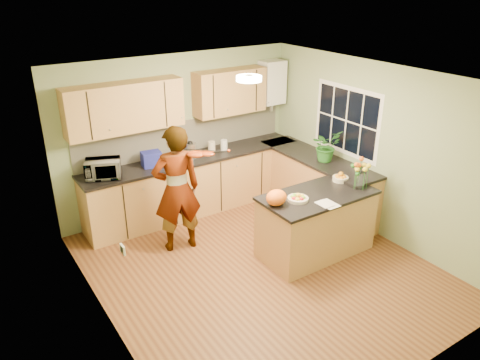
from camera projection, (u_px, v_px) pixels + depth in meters
floor at (260, 268)px, 6.19m from camera, size 4.50×4.50×0.00m
ceiling at (264, 80)px, 5.18m from camera, size 4.00×4.50×0.02m
wall_back at (179, 134)px, 7.41m from camera, size 4.00×0.02×2.50m
wall_front at (417, 273)px, 3.97m from camera, size 4.00×0.02×2.50m
wall_left at (100, 227)px, 4.68m from camera, size 0.02×4.50×2.50m
wall_right at (375, 151)px, 6.69m from camera, size 0.02×4.50×2.50m
back_counter at (195, 184)px, 7.54m from camera, size 3.64×0.62×0.94m
right_counter at (316, 185)px, 7.51m from camera, size 0.62×2.24×0.94m
splashback at (185, 136)px, 7.46m from camera, size 3.60×0.02×0.52m
upper_cabinets at (171, 100)px, 6.94m from camera, size 3.20×0.34×0.70m
boiler at (272, 82)px, 7.88m from camera, size 0.40×0.30×0.86m
window_right at (346, 121)px, 7.03m from camera, size 0.01×1.30×1.05m
light_switch at (123, 249)px, 4.21m from camera, size 0.02×0.09×0.09m
ceiling_lamp at (249, 78)px, 5.43m from camera, size 0.30×0.30×0.07m
peninsula_island at (316, 223)px, 6.38m from camera, size 1.57×0.80×0.90m
fruit_dish at (298, 198)px, 6.01m from camera, size 0.27×0.27×0.09m
orange_bowl at (341, 177)px, 6.57m from camera, size 0.22×0.22×0.13m
flower_vase at (363, 166)px, 6.23m from camera, size 0.27×0.27×0.50m
orange_bag at (276, 198)px, 5.87m from camera, size 0.29×0.25×0.21m
papers at (328, 204)px, 5.92m from camera, size 0.19×0.26×0.01m
violinist at (177, 189)px, 6.32m from camera, size 0.72×0.54×1.80m
violin at (196, 154)px, 6.04m from camera, size 0.61×0.53×0.15m
microwave at (103, 169)px, 6.55m from camera, size 0.57×0.48×0.26m
blue_box at (151, 159)px, 6.95m from camera, size 0.30×0.24×0.22m
kettle at (190, 150)px, 7.24m from camera, size 0.17×0.17×0.33m
jar_cream at (212, 147)px, 7.49m from camera, size 0.15×0.15×0.18m
jar_white at (224, 145)px, 7.58m from camera, size 0.14×0.14×0.17m
potted_plant at (326, 146)px, 7.10m from camera, size 0.45×0.40×0.48m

